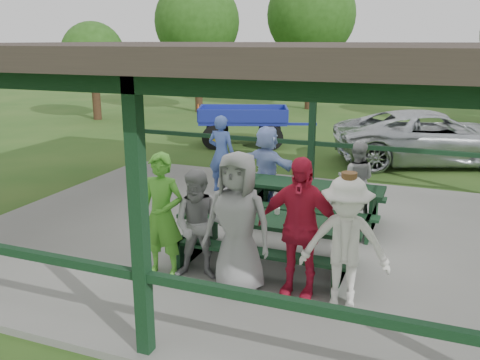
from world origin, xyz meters
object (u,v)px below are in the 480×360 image
at_px(picnic_table_near, 267,235).
at_px(contestant_red, 299,228).
at_px(picnic_table_far, 312,199).
at_px(spectator_lblue, 267,166).
at_px(spectator_blue, 221,154).
at_px(farm_trailer, 243,125).
at_px(spectator_grey, 356,180).
at_px(contestant_grey_left, 200,225).
at_px(contestant_green, 162,215).
at_px(pickup_truck, 432,138).
at_px(contestant_white_fedora, 345,244).
at_px(contestant_grey_mid, 238,224).

xyz_separation_m(picnic_table_near, contestant_red, (0.67, -0.76, 0.47)).
height_order(picnic_table_far, spectator_lblue, spectator_lblue).
relative_size(spectator_lblue, spectator_blue, 0.96).
relative_size(contestant_red, farm_trailer, 0.49).
relative_size(contestant_red, spectator_grey, 1.31).
bearing_deg(picnic_table_far, contestant_red, -80.55).
bearing_deg(picnic_table_far, spectator_grey, 46.62).
bearing_deg(farm_trailer, spectator_grey, -72.55).
relative_size(picnic_table_near, spectator_lblue, 1.60).
relative_size(contestant_grey_left, spectator_blue, 0.92).
bearing_deg(contestant_green, picnic_table_near, 32.14).
distance_m(contestant_red, pickup_truck, 9.15).
distance_m(spectator_blue, spectator_grey, 3.11).
xyz_separation_m(picnic_table_near, pickup_truck, (2.15, 8.27, 0.17)).
xyz_separation_m(picnic_table_far, spectator_lblue, (-1.12, 0.72, 0.35)).
height_order(contestant_grey_left, contestant_white_fedora, contestant_white_fedora).
distance_m(picnic_table_far, spectator_blue, 2.74).
height_order(contestant_grey_mid, spectator_blue, contestant_grey_mid).
relative_size(contestant_grey_left, contestant_grey_mid, 0.82).
height_order(contestant_green, contestant_white_fedora, contestant_green).
relative_size(contestant_white_fedora, pickup_truck, 0.33).
relative_size(contestant_green, contestant_white_fedora, 1.01).
distance_m(picnic_table_far, contestant_green, 3.25).
relative_size(picnic_table_near, picnic_table_far, 1.04).
bearing_deg(picnic_table_far, spectator_lblue, 147.21).
distance_m(spectator_grey, farm_trailer, 7.66).
relative_size(picnic_table_far, contestant_grey_left, 1.60).
relative_size(picnic_table_near, contestant_grey_mid, 1.37).
height_order(contestant_grey_mid, contestant_white_fedora, contestant_grey_mid).
height_order(contestant_red, pickup_truck, contestant_red).
relative_size(picnic_table_near, contestant_red, 1.40).
distance_m(contestant_green, farm_trailer, 9.98).
relative_size(picnic_table_near, contestant_green, 1.47).
height_order(contestant_grey_mid, spectator_grey, contestant_grey_mid).
bearing_deg(picnic_table_near, farm_trailer, 112.97).
relative_size(contestant_grey_left, spectator_lblue, 0.96).
xyz_separation_m(contestant_white_fedora, farm_trailer, (-5.03, 9.69, -0.29)).
height_order(picnic_table_near, farm_trailer, farm_trailer).
bearing_deg(spectator_lblue, contestant_grey_mid, 127.07).
relative_size(spectator_lblue, spectator_grey, 1.14).
bearing_deg(picnic_table_near, spectator_grey, 71.89).
bearing_deg(contestant_grey_left, spectator_blue, 96.01).
relative_size(picnic_table_far, pickup_truck, 0.47).
bearing_deg(spectator_grey, contestant_grey_mid, 71.71).
bearing_deg(spectator_lblue, contestant_green, 108.70).
bearing_deg(contestant_white_fedora, contestant_red, 162.53).
relative_size(picnic_table_near, farm_trailer, 0.68).
bearing_deg(spectator_blue, spectator_grey, 172.92).
height_order(picnic_table_near, spectator_blue, spectator_blue).
bearing_deg(farm_trailer, spectator_blue, -93.72).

